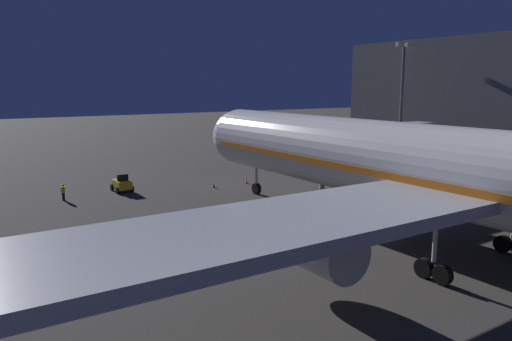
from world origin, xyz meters
The scene contains 8 objects.
ground_plane centered at (0.00, 0.00, 0.00)m, with size 320.00×320.00×0.00m, color #383533.
airliner_at_gate centered at (0.00, 11.70, 5.76)m, with size 58.74×66.58×18.36m.
jet_bridge centered at (-10.35, -9.77, 5.87)m, with size 18.91×3.40×7.41m.
apron_floodlight_mast centered at (-25.50, -17.29, 9.98)m, with size 2.90×0.50×17.12m.
baggage_tug_lead centered at (11.60, -23.69, 0.78)m, with size 1.86×2.69×1.95m.
ground_crew_by_belt_loader centered at (17.93, -22.74, 0.92)m, with size 0.40×0.40×1.67m.
traffic_cone_nose_port centered at (-2.20, -19.99, 0.28)m, with size 0.36×0.36×0.55m, color orange.
traffic_cone_nose_starboard centered at (2.20, -19.99, 0.28)m, with size 0.36×0.36×0.55m, color orange.
Camera 1 is at (28.17, 28.51, 11.50)m, focal length 34.54 mm.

